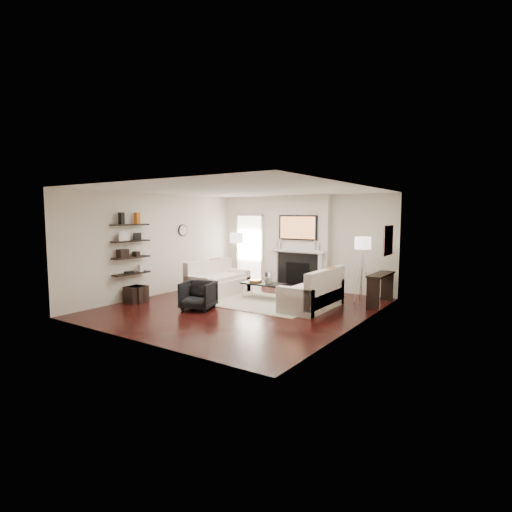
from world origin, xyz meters
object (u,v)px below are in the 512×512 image
Objects in this scene: loveseat_right_base at (312,299)px; coffee_table at (263,284)px; armchair at (198,294)px; lamp_right_shade at (363,243)px; loveseat_left_base at (219,287)px; lamp_left_shade at (236,238)px; ottoman_near at (137,294)px.

coffee_table is (-1.47, 0.21, 0.19)m from loveseat_right_base.
lamp_right_shade is at bearing 30.34° from armchair.
coffee_table is (1.28, 0.23, 0.19)m from loveseat_left_base.
lamp_right_shade is (3.90, 0.00, 0.00)m from lamp_left_shade.
loveseat_left_base is at bearing -179.56° from loveseat_right_base.
lamp_left_shade is 3.53m from ottoman_near.
lamp_left_shade and lamp_right_shade have the same top height.
lamp_right_shade is 5.70m from ottoman_near.
lamp_right_shade reaches higher than loveseat_right_base.
coffee_table is at bearing 10.23° from loveseat_left_base.
lamp_left_shade is (-0.48, 1.44, 1.24)m from loveseat_left_base.
ottoman_near is at bearing -139.50° from coffee_table.
coffee_table is 2.75× the size of ottoman_near.
lamp_right_shade reaches higher than coffee_table.
lamp_right_shade is (2.14, 1.21, 1.05)m from coffee_table.
lamp_right_shade is at bearing 22.86° from loveseat_left_base.
lamp_right_shade is (3.42, 1.44, 1.24)m from loveseat_left_base.
loveseat_left_base is 1.32m from coffee_table.
lamp_left_shade is at bearing 94.18° from armchair.
armchair reaches higher than loveseat_left_base.
lamp_right_shade is at bearing 0.02° from lamp_left_shade.
loveseat_right_base is at bearing 0.44° from loveseat_left_base.
lamp_left_shade is (-1.15, 2.98, 1.10)m from armchair.
loveseat_left_base is 2.76m from loveseat_right_base.
ottoman_near is (-3.85, -1.82, -0.01)m from loveseat_right_base.
armchair reaches higher than coffee_table.
coffee_table is 2.75× the size of lamp_left_shade.
armchair is (0.67, -1.53, 0.14)m from loveseat_left_base.
armchair is 1.76× the size of ottoman_near.
lamp_left_shade is (-3.23, 1.42, 1.24)m from loveseat_right_base.
ottoman_near is at bearing -144.34° from lamp_right_shade.
armchair is 1.79m from ottoman_near.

